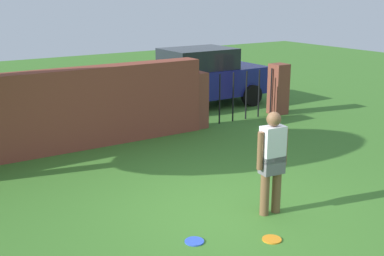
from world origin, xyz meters
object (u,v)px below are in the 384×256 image
(person, at_px, (272,158))
(frisbee_blue, at_px, (194,241))
(car, at_px, (198,78))
(frisbee_orange, at_px, (272,239))

(person, distance_m, frisbee_blue, 1.75)
(person, height_order, frisbee_blue, person)
(car, distance_m, frisbee_blue, 8.50)
(car, relative_size, frisbee_orange, 15.57)
(person, relative_size, frisbee_orange, 6.00)
(frisbee_orange, relative_size, frisbee_blue, 1.00)
(frisbee_orange, bearing_deg, frisbee_blue, 149.94)
(frisbee_blue, bearing_deg, frisbee_orange, -30.06)
(person, relative_size, car, 0.39)
(person, distance_m, frisbee_orange, 1.25)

